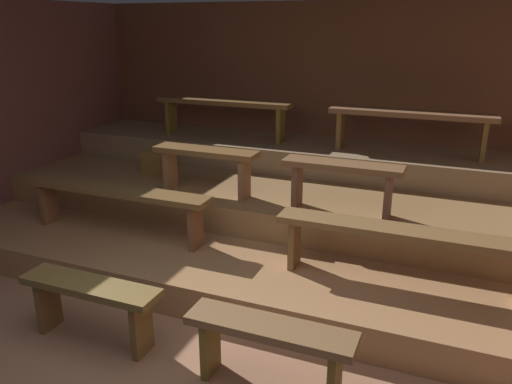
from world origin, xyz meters
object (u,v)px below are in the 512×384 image
Objects in this scene: bench_floor_left at (91,297)px; bench_middle_right at (342,175)px; bench_lower_right at (401,239)px; bench_upper_left at (223,107)px; bench_lower_left at (116,196)px; wooden_crate_middle at (157,162)px; bench_upper_right at (410,120)px; bench_middle_left at (206,160)px; bench_floor_right at (270,340)px.

bench_middle_right is at bearing 52.80° from bench_floor_left.
bench_floor_left is 1.00× the size of bench_middle_right.
bench_middle_right is (1.38, 1.82, 0.57)m from bench_floor_left.
bench_lower_right is 1.10× the size of bench_upper_left.
wooden_crate_middle is (-0.26, 1.12, 0.03)m from bench_lower_left.
bench_upper_right reaches higher than bench_lower_right.
bench_floor_left is 2.47m from wooden_crate_middle.
bench_middle_left is at bearing -27.64° from wooden_crate_middle.
bench_middle_left is (-2.00, 0.65, 0.26)m from bench_lower_right.
bench_middle_left is (-1.38, 1.82, 0.57)m from bench_floor_right.
wooden_crate_middle is at bearing 152.36° from bench_middle_left.
bench_floor_right is at bearing -97.83° from bench_upper_right.
bench_middle_right is (2.00, 0.65, 0.26)m from bench_lower_left.
bench_lower_right reaches higher than bench_floor_right.
bench_lower_left is at bearing 118.19° from bench_floor_left.
bench_middle_left reaches higher than bench_lower_right.
bench_floor_right is at bearing -118.19° from bench_lower_right.
bench_floor_right is at bearing -59.95° from bench_upper_left.
bench_lower_right is at bearing 61.81° from bench_floor_right.
bench_floor_left is at bearing -149.81° from bench_lower_right.
bench_upper_right is at bearing 59.95° from bench_floor_left.
bench_floor_right is 0.56× the size of bench_lower_right.
bench_lower_right is at bearing 30.19° from bench_floor_left.
wooden_crate_middle reaches higher than bench_lower_right.
bench_upper_right is (2.43, 1.96, 0.56)m from bench_lower_left.
wooden_crate_middle reaches higher than bench_lower_left.
bench_lower_right is at bearing 0.00° from bench_lower_left.
bench_lower_right is at bearing -84.32° from bench_upper_right.
bench_floor_left is 3.71m from bench_upper_right.
bench_upper_right is at bearing 71.89° from bench_middle_right.
bench_lower_left is at bearing -133.55° from bench_middle_left.
bench_floor_right is at bearing -52.80° from bench_middle_left.
bench_middle_right is at bearing 89.92° from bench_floor_right.
bench_lower_left is 1.10× the size of bench_upper_left.
wooden_crate_middle is at bearing 158.86° from bench_lower_right.
bench_upper_right is at bearing 82.17° from bench_floor_right.
bench_lower_right is 0.94m from bench_middle_right.
bench_middle_right is at bearing 0.00° from bench_middle_left.
bench_upper_left reaches higher than bench_middle_left.
bench_upper_left is at bearing 141.14° from bench_lower_right.
wooden_crate_middle is at bearing 111.26° from bench_floor_left.
bench_floor_right is at bearing -45.21° from wooden_crate_middle.
bench_lower_right is (2.62, 0.00, 0.00)m from bench_lower_left.
bench_upper_left reaches higher than bench_middle_right.
bench_middle_right is 0.62× the size of bench_upper_left.
bench_lower_left is 1.79× the size of bench_middle_right.
bench_upper_right is at bearing 35.80° from bench_middle_left.
bench_floor_right is 2.35m from bench_middle_left.
wooden_crate_middle is at bearing 168.45° from bench_middle_right.
bench_middle_left is at bearing -144.20° from bench_upper_right.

